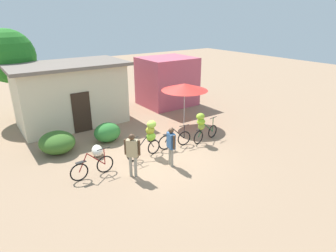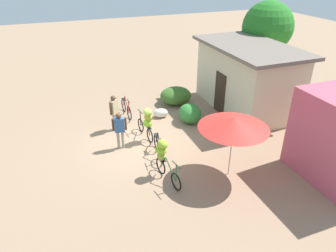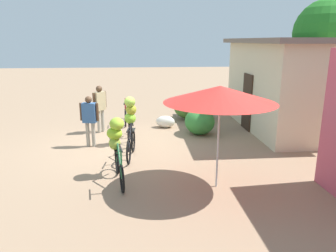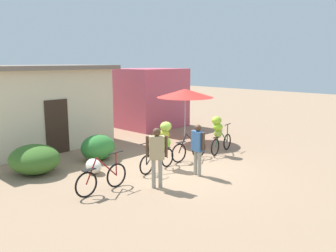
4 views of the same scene
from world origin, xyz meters
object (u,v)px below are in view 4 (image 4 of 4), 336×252
Objects in this scene: market_umbrella at (185,93)px; bicycle_near_pile at (163,141)px; bicycle_leftmost at (102,179)px; building_low at (37,106)px; produce_sack at (94,166)px; person_bystander at (157,152)px; bicycle_center_loaded at (189,150)px; bicycle_by_shop at (219,131)px; shop_pink at (150,98)px; person_vendor at (198,145)px.

bicycle_near_pile is (-3.33, -1.96, -1.17)m from market_umbrella.
market_umbrella is 6.52m from bicycle_leftmost.
building_low is 5.92m from market_umbrella.
building_low is 8.16× the size of produce_sack.
bicycle_near_pile is 0.99× the size of person_bystander.
bicycle_center_loaded is 1.44m from bicycle_by_shop.
bicycle_center_loaded is 2.97m from person_bystander.
market_umbrella is 3.26m from bicycle_center_loaded.
building_low reaches higher than bicycle_near_pile.
bicycle_by_shop reaches higher than bicycle_leftmost.
shop_pink is 4.57× the size of produce_sack.
bicycle_near_pile is at bearing 38.64° from person_bystander.
building_low is 3.47× the size of person_bystander.
person_bystander is (0.43, -2.32, 0.79)m from produce_sack.
market_umbrella is at bearing -38.06° from building_low.
building_low is 3.51× the size of bicycle_near_pile.
building_low is 3.47× the size of bicycle_by_shop.
person_bystander is at bearing -79.44° from produce_sack.
market_umbrella is (-1.51, -3.73, 0.57)m from shop_pink.
produce_sack is at bearing 145.37° from bicycle_near_pile.
bicycle_by_shop is 2.35× the size of produce_sack.
market_umbrella reaches higher than person_bystander.
bicycle_near_pile is at bearing -130.43° from shop_pink.
person_vendor is (-2.41, -0.96, 0.07)m from bicycle_by_shop.
shop_pink is 2.06× the size of person_vendor.
bicycle_leftmost is 1.69m from produce_sack.
shop_pink is at bearing 58.07° from bicycle_center_loaded.
bicycle_by_shop is 4.07m from person_bystander.
person_vendor reaches higher than bicycle_leftmost.
bicycle_leftmost is 1.02× the size of bicycle_center_loaded.
shop_pink is 6.37m from bicycle_by_shop.
person_bystander is (-4.68, -3.04, -1.06)m from market_umbrella.
produce_sack is (-1.79, 1.23, -0.68)m from bicycle_near_pile.
bicycle_center_loaded is at bearing 4.39° from bicycle_leftmost.
building_low is at bearing 102.78° from person_vendor.
bicycle_leftmost is (-7.40, -5.95, -1.13)m from shop_pink.
bicycle_near_pile is (-4.84, -5.68, -0.60)m from shop_pink.
market_umbrella is at bearing -112.11° from shop_pink.
building_low is 3.68× the size of person_vendor.
bicycle_near_pile is 1.43m from bicycle_center_loaded.
bicycle_center_loaded is at bearing -21.14° from produce_sack.
shop_pink is 1.94× the size of person_bystander.
bicycle_center_loaded is 0.98× the size of person_bystander.
bicycle_near_pile is at bearing -76.71° from building_low.
person_vendor is (0.22, -1.21, 0.04)m from bicycle_near_pile.
shop_pink is at bearing 33.88° from produce_sack.
shop_pink is at bearing 69.59° from bicycle_by_shop.
bicycle_leftmost is 2.36× the size of produce_sack.
bicycle_leftmost is at bearing 161.21° from person_vendor.
person_vendor is at bearing -79.61° from bicycle_near_pile.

